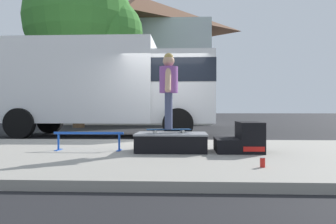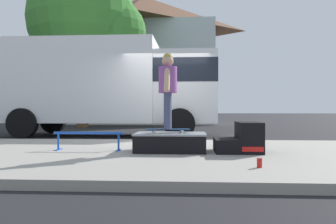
{
  "view_description": "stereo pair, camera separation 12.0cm",
  "coord_description": "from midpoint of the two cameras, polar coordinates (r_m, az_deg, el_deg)",
  "views": [
    {
      "loc": [
        0.6,
        -9.09,
        0.86
      ],
      "look_at": [
        0.25,
        -1.94,
        0.81
      ],
      "focal_mm": 37.46,
      "sensor_mm": 36.0,
      "label": 1
    },
    {
      "loc": [
        0.72,
        -9.09,
        0.86
      ],
      "look_at": [
        0.25,
        -1.94,
        0.81
      ],
      "focal_mm": 37.46,
      "sensor_mm": 36.0,
      "label": 2
    }
  ],
  "objects": [
    {
      "name": "street_tree_main",
      "position": [
        17.68,
        -13.59,
        13.86
      ],
      "size": [
        5.65,
        5.14,
        7.71
      ],
      "color": "brown",
      "rests_on": "ground"
    },
    {
      "name": "ground_plane",
      "position": [
        9.16,
        -1.33,
        -4.99
      ],
      "size": [
        140.0,
        140.0,
        0.0
      ],
      "primitive_type": "plane",
      "color": "black"
    },
    {
      "name": "box_truck",
      "position": [
        11.61,
        -10.12,
        4.55
      ],
      "size": [
        6.91,
        2.63,
        3.05
      ],
      "color": "white",
      "rests_on": "ground"
    },
    {
      "name": "skate_box",
      "position": [
        6.21,
        0.01,
        -4.81
      ],
      "size": [
        1.25,
        0.84,
        0.33
      ],
      "color": "black",
      "rests_on": "sidewalk_slab"
    },
    {
      "name": "skateboard",
      "position": [
        6.24,
        -0.45,
        -2.89
      ],
      "size": [
        0.8,
        0.33,
        0.07
      ],
      "color": "navy",
      "rests_on": "skate_box"
    },
    {
      "name": "grind_rail",
      "position": [
        6.53,
        -13.3,
        -3.96
      ],
      "size": [
        1.28,
        0.28,
        0.34
      ],
      "color": "blue",
      "rests_on": "sidewalk_slab"
    },
    {
      "name": "house_behind",
      "position": [
        23.59,
        -4.8,
        8.65
      ],
      "size": [
        9.54,
        8.23,
        8.4
      ],
      "color": "silver",
      "rests_on": "ground"
    },
    {
      "name": "kicker_ramp",
      "position": [
        6.27,
        11.47,
        -4.39
      ],
      "size": [
        0.79,
        0.84,
        0.52
      ],
      "color": "black",
      "rests_on": "sidewalk_slab"
    },
    {
      "name": "skater_kid",
      "position": [
        6.24,
        -0.45,
        4.53
      ],
      "size": [
        0.33,
        0.7,
        1.35
      ],
      "color": "#3F4766",
      "rests_on": "skateboard"
    },
    {
      "name": "sidewalk_slab",
      "position": [
        6.18,
        -3.37,
        -7.04
      ],
      "size": [
        50.0,
        5.0,
        0.12
      ],
      "primitive_type": "cube",
      "color": "gray",
      "rests_on": "ground"
    },
    {
      "name": "soda_can",
      "position": [
        4.67,
        14.43,
        -7.96
      ],
      "size": [
        0.07,
        0.07,
        0.13
      ],
      "color": "red",
      "rests_on": "sidewalk_slab"
    }
  ]
}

